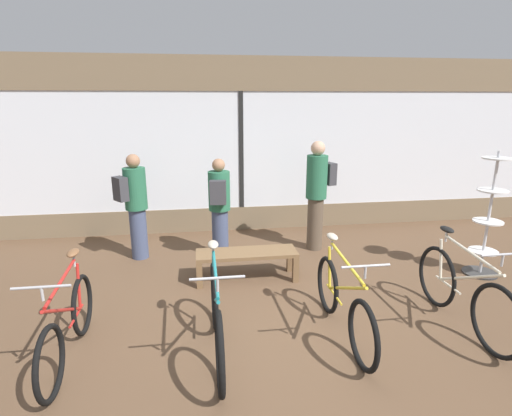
{
  "coord_description": "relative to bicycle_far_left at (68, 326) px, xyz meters",
  "views": [
    {
      "loc": [
        -0.79,
        -3.97,
        2.46
      ],
      "look_at": [
        0.0,
        1.49,
        0.95
      ],
      "focal_mm": 28.0,
      "sensor_mm": 36.0,
      "label": 1
    }
  ],
  "objects": [
    {
      "name": "ground_plane",
      "position": [
        2.09,
        0.36,
        -0.37
      ],
      "size": [
        24.0,
        24.0,
        0.0
      ],
      "primitive_type": "plane",
      "color": "brown"
    },
    {
      "name": "shop_back_wall",
      "position": [
        2.09,
        3.79,
        1.27
      ],
      "size": [
        12.0,
        0.08,
        3.2
      ],
      "color": "#7A664C",
      "rests_on": "ground_plane"
    },
    {
      "name": "bicycle_far_left",
      "position": [
        0.0,
        0.0,
        0.0
      ],
      "size": [
        0.46,
        1.65,
        1.01
      ],
      "color": "black",
      "rests_on": "ground_plane"
    },
    {
      "name": "bicycle_left",
      "position": [
        1.41,
        -0.1,
        0.03
      ],
      "size": [
        0.46,
        1.77,
        1.05
      ],
      "color": "black",
      "rests_on": "ground_plane"
    },
    {
      "name": "bicycle_right",
      "position": [
        2.75,
        0.03,
        0.01
      ],
      "size": [
        0.46,
        1.73,
        1.02
      ],
      "color": "black",
      "rests_on": "ground_plane"
    },
    {
      "name": "bicycle_far_right",
      "position": [
        4.12,
        0.01,
        0.04
      ],
      "size": [
        0.46,
        1.76,
        1.05
      ],
      "color": "black",
      "rests_on": "ground_plane"
    },
    {
      "name": "accessory_rack",
      "position": [
        5.3,
        1.24,
        0.36
      ],
      "size": [
        0.48,
        0.48,
        1.79
      ],
      "color": "#333333",
      "rests_on": "ground_plane"
    },
    {
      "name": "display_bench",
      "position": [
        1.91,
        1.55,
        -0.03
      ],
      "size": [
        1.4,
        0.44,
        0.41
      ],
      "color": "brown",
      "rests_on": "ground_plane"
    },
    {
      "name": "customer_near_rack",
      "position": [
        0.3,
        2.57,
        0.53
      ],
      "size": [
        0.56,
        0.52,
        1.66
      ],
      "color": "#424C6B",
      "rests_on": "ground_plane"
    },
    {
      "name": "customer_by_window",
      "position": [
        3.21,
        2.57,
        0.62
      ],
      "size": [
        0.54,
        0.42,
        1.82
      ],
      "color": "brown",
      "rests_on": "ground_plane"
    },
    {
      "name": "customer_mid_floor",
      "position": [
        1.59,
        2.46,
        0.48
      ],
      "size": [
        0.38,
        0.51,
        1.58
      ],
      "color": "#424C6B",
      "rests_on": "ground_plane"
    }
  ]
}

